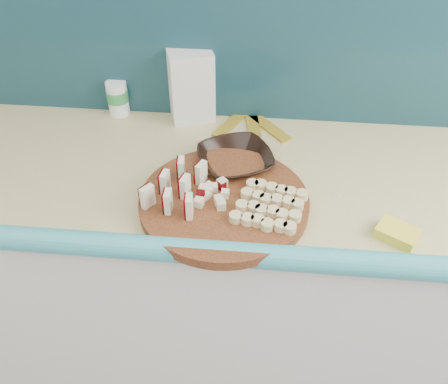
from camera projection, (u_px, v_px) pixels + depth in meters
name	position (u px, v px, depth m)	size (l,w,h in m)	color
kitchen_counter	(157.00, 273.00, 1.67)	(2.20, 0.63, 0.91)	white
backsplash	(156.00, 35.00, 1.42)	(2.20, 0.02, 0.50)	teal
cutting_board	(224.00, 202.00, 1.24)	(0.42, 0.42, 0.03)	#401A0D
apple_wedges	(176.00, 187.00, 1.22)	(0.14, 0.18, 0.06)	beige
apple_chunks	(214.00, 193.00, 1.23)	(0.07, 0.07, 0.02)	beige
banana_slices	(270.00, 205.00, 1.20)	(0.18, 0.18, 0.02)	#D7C183
brown_bowl	(235.00, 160.00, 1.35)	(0.20, 0.20, 0.05)	black
flour_bag	(191.00, 86.00, 1.49)	(0.13, 0.09, 0.22)	silver
canister	(118.00, 97.00, 1.54)	(0.07, 0.07, 0.11)	white
sponge	(397.00, 233.00, 1.16)	(0.09, 0.06, 0.03)	#FFEB43
banana_peel	(251.00, 124.00, 1.52)	(0.24, 0.20, 0.01)	gold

